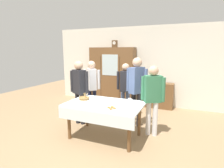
{
  "coord_description": "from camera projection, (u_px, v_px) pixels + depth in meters",
  "views": [
    {
      "loc": [
        1.6,
        -3.57,
        1.87
      ],
      "look_at": [
        0.0,
        0.2,
        1.12
      ],
      "focal_mm": 29.02,
      "sensor_mm": 36.0,
      "label": 1
    }
  ],
  "objects": [
    {
      "name": "tea_cup_near_left",
      "position": [
        95.0,
        101.0,
        3.91
      ],
      "size": [
        0.13,
        0.13,
        0.06
      ],
      "color": "white",
      "rests_on": "dining_table"
    },
    {
      "name": "spoon_near_right",
      "position": [
        130.0,
        111.0,
        3.33
      ],
      "size": [
        0.12,
        0.02,
        0.01
      ],
      "color": "silver",
      "rests_on": "dining_table"
    },
    {
      "name": "pastry_plate",
      "position": [
        112.0,
        108.0,
        3.47
      ],
      "size": [
        0.28,
        0.28,
        0.05
      ],
      "color": "white",
      "rests_on": "dining_table"
    },
    {
      "name": "wall_cabinet",
      "position": [
        112.0,
        76.0,
        6.48
      ],
      "size": [
        1.61,
        0.46,
        1.99
      ],
      "color": "brown",
      "rests_on": "ground"
    },
    {
      "name": "back_wall",
      "position": [
        139.0,
        66.0,
        6.34
      ],
      "size": [
        6.4,
        0.1,
        2.7
      ],
      "primitive_type": "cube",
      "color": "silver",
      "rests_on": "ground"
    },
    {
      "name": "tea_cup_near_right",
      "position": [
        98.0,
        106.0,
        3.58
      ],
      "size": [
        0.13,
        0.13,
        0.06
      ],
      "color": "white",
      "rests_on": "dining_table"
    },
    {
      "name": "dining_table",
      "position": [
        104.0,
        108.0,
        3.85
      ],
      "size": [
        1.62,
        1.02,
        0.77
      ],
      "color": "brown",
      "rests_on": "ground"
    },
    {
      "name": "ground_plane",
      "position": [
        109.0,
        133.0,
        4.18
      ],
      "size": [
        12.0,
        12.0,
        0.0
      ],
      "primitive_type": "plane",
      "color": "#997A56",
      "rests_on": "ground"
    },
    {
      "name": "person_beside_shelf",
      "position": [
        137.0,
        85.0,
        4.41
      ],
      "size": [
        0.52,
        0.41,
        1.72
      ],
      "color": "#232328",
      "rests_on": "ground"
    },
    {
      "name": "person_behind_table_right",
      "position": [
        153.0,
        94.0,
        3.92
      ],
      "size": [
        0.52,
        0.35,
        1.56
      ],
      "color": "silver",
      "rests_on": "ground"
    },
    {
      "name": "bookshelf_low",
      "position": [
        155.0,
        95.0,
        6.04
      ],
      "size": [
        1.15,
        0.35,
        0.84
      ],
      "color": "brown",
      "rests_on": "ground"
    },
    {
      "name": "tea_cup_center",
      "position": [
        73.0,
        101.0,
        3.94
      ],
      "size": [
        0.13,
        0.13,
        0.06
      ],
      "color": "silver",
      "rests_on": "dining_table"
    },
    {
      "name": "tea_cup_far_left",
      "position": [
        113.0,
        103.0,
        3.77
      ],
      "size": [
        0.13,
        0.13,
        0.06
      ],
      "color": "white",
      "rests_on": "dining_table"
    },
    {
      "name": "tea_cup_far_right",
      "position": [
        109.0,
        101.0,
        3.92
      ],
      "size": [
        0.13,
        0.13,
        0.06
      ],
      "color": "white",
      "rests_on": "dining_table"
    },
    {
      "name": "book_stack",
      "position": [
        156.0,
        81.0,
        5.96
      ],
      "size": [
        0.17,
        0.21,
        0.09
      ],
      "color": "#B29333",
      "rests_on": "bookshelf_low"
    },
    {
      "name": "spoon_center",
      "position": [
        136.0,
        104.0,
        3.79
      ],
      "size": [
        0.12,
        0.02,
        0.01
      ],
      "color": "silver",
      "rests_on": "dining_table"
    },
    {
      "name": "person_by_cabinet",
      "position": [
        125.0,
        85.0,
        5.08
      ],
      "size": [
        0.52,
        0.36,
        1.53
      ],
      "color": "slate",
      "rests_on": "ground"
    },
    {
      "name": "person_behind_table_left",
      "position": [
        79.0,
        86.0,
        4.57
      ],
      "size": [
        0.52,
        0.34,
        1.62
      ],
      "color": "#232328",
      "rests_on": "ground"
    },
    {
      "name": "bread_basket",
      "position": [
        84.0,
        98.0,
        4.14
      ],
      "size": [
        0.24,
        0.24,
        0.16
      ],
      "color": "#9E7542",
      "rests_on": "dining_table"
    },
    {
      "name": "tea_cup_mid_right",
      "position": [
        130.0,
        100.0,
        4.02
      ],
      "size": [
        0.13,
        0.13,
        0.06
      ],
      "color": "white",
      "rests_on": "dining_table"
    },
    {
      "name": "person_near_right_end",
      "position": [
        92.0,
        83.0,
        5.12
      ],
      "size": [
        0.52,
        0.4,
        1.6
      ],
      "color": "#191E38",
      "rests_on": "ground"
    },
    {
      "name": "mantel_clock",
      "position": [
        115.0,
        44.0,
        6.25
      ],
      "size": [
        0.18,
        0.11,
        0.24
      ],
      "color": "brown",
      "rests_on": "wall_cabinet"
    }
  ]
}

